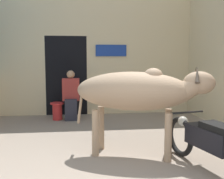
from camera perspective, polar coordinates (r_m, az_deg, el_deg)
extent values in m
cube|color=beige|center=(7.70, -3.95, 18.80)|extent=(5.51, 0.18, 1.98)
cube|color=beige|center=(7.70, -19.36, 2.81)|extent=(1.39, 0.18, 2.20)
cube|color=beige|center=(7.69, 5.67, 3.12)|extent=(2.98, 0.18, 2.20)
cube|color=black|center=(7.88, -9.73, 3.13)|extent=(1.15, 0.90, 2.20)
cube|color=navy|center=(7.44, -0.21, 8.48)|extent=(0.87, 0.03, 0.32)
ellipsoid|color=tan|center=(4.13, 4.51, -0.33)|extent=(1.93, 1.20, 0.61)
ellipsoid|color=tan|center=(4.08, 8.98, 3.07)|extent=(0.36, 0.34, 0.23)
cylinder|color=tan|center=(4.10, 16.19, 0.08)|extent=(0.48, 0.40, 0.40)
ellipsoid|color=tan|center=(4.11, 18.44, 1.37)|extent=(0.54, 0.43, 0.35)
cylinder|color=tan|center=(4.37, -6.85, -3.10)|extent=(0.14, 0.09, 0.66)
cylinder|color=tan|center=(4.40, 12.15, -8.89)|extent=(0.11, 0.11, 0.74)
cylinder|color=tan|center=(4.06, 12.14, -10.17)|extent=(0.11, 0.11, 0.74)
cylinder|color=tan|center=(4.53, -2.41, -8.30)|extent=(0.11, 0.11, 0.74)
cylinder|color=tan|center=(4.20, -3.64, -9.46)|extent=(0.11, 0.11, 0.74)
cone|color=#473D33|center=(4.22, 17.74, 3.27)|extent=(0.12, 0.18, 0.26)
cone|color=#473D33|center=(3.98, 18.07, 3.11)|extent=(0.12, 0.18, 0.26)
torus|color=black|center=(4.36, 14.62, -9.87)|extent=(0.22, 0.63, 0.63)
cube|color=black|center=(3.79, 20.61, -9.89)|extent=(0.44, 0.79, 0.28)
cube|color=black|center=(3.60, 22.84, -7.87)|extent=(0.39, 0.64, 0.09)
cylinder|color=black|center=(4.14, 15.95, -4.83)|extent=(0.57, 0.16, 0.03)
sphere|color=silver|center=(4.25, 15.13, -6.65)|extent=(0.15, 0.15, 0.15)
cube|color=#282833|center=(6.75, -8.90, -4.86)|extent=(0.31, 0.14, 0.45)
cube|color=#282833|center=(6.79, -8.91, -2.46)|extent=(0.31, 0.32, 0.11)
cube|color=maroon|center=(6.82, -8.93, 0.01)|extent=(0.44, 0.20, 0.57)
sphere|color=tan|center=(6.79, -8.98, 3.27)|extent=(0.20, 0.20, 0.20)
cylinder|color=red|center=(6.92, -11.80, -4.79)|extent=(0.25, 0.25, 0.41)
cylinder|color=red|center=(6.88, -11.84, -2.97)|extent=(0.35, 0.35, 0.04)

